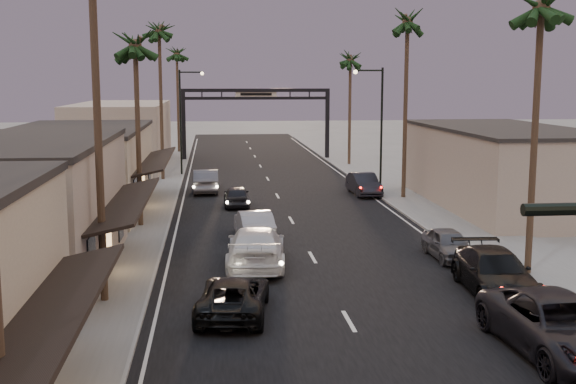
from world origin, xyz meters
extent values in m
plane|color=slate|center=(0.00, 40.00, 0.00)|extent=(200.00, 200.00, 0.00)
cube|color=black|center=(0.00, 45.00, 0.00)|extent=(14.00, 120.00, 0.02)
cube|color=slate|center=(-9.50, 52.00, 0.06)|extent=(5.00, 92.00, 0.12)
cube|color=slate|center=(9.50, 52.00, 0.06)|extent=(5.00, 92.00, 0.12)
cube|color=gray|center=(-13.00, 26.00, 2.75)|extent=(8.00, 14.00, 5.50)
cube|color=tan|center=(-13.00, 42.00, 2.50)|extent=(8.00, 16.00, 5.00)
cube|color=gray|center=(-13.00, 65.00, 3.00)|extent=(8.00, 20.00, 6.00)
cube|color=gray|center=(14.00, 40.00, 2.50)|extent=(8.00, 18.00, 5.00)
cube|color=black|center=(-7.40, 70.00, 3.50)|extent=(0.40, 0.40, 7.00)
cube|color=black|center=(7.40, 70.00, 3.50)|extent=(0.40, 0.40, 7.00)
cube|color=black|center=(0.00, 70.00, 7.10)|extent=(15.20, 0.35, 0.35)
cube|color=black|center=(0.00, 70.00, 6.30)|extent=(15.20, 0.30, 0.30)
cube|color=beige|center=(0.00, 69.98, 6.70)|extent=(4.20, 0.12, 1.00)
cylinder|color=black|center=(7.20, 45.00, 4.50)|extent=(0.16, 0.16, 9.00)
cylinder|color=black|center=(6.20, 45.00, 8.80)|extent=(2.00, 0.12, 0.12)
sphere|color=#FFD899|center=(5.30, 45.00, 8.70)|extent=(0.30, 0.30, 0.30)
cylinder|color=black|center=(-7.20, 58.00, 4.50)|extent=(0.16, 0.16, 9.00)
cylinder|color=black|center=(-6.20, 58.00, 8.80)|extent=(2.00, 0.12, 0.12)
sphere|color=#FFD899|center=(-5.30, 58.00, 8.70)|extent=(0.30, 0.30, 0.30)
cylinder|color=#38281C|center=(-8.60, 22.00, 6.50)|extent=(0.28, 0.28, 13.00)
cylinder|color=#38281C|center=(-8.60, 36.00, 5.00)|extent=(0.28, 0.28, 10.00)
sphere|color=black|center=(-8.60, 36.00, 10.60)|extent=(3.20, 3.20, 3.20)
cylinder|color=#38281C|center=(-8.60, 55.00, 6.00)|extent=(0.28, 0.28, 12.00)
sphere|color=black|center=(-8.60, 55.00, 12.60)|extent=(3.20, 3.20, 3.20)
cylinder|color=#38281C|center=(8.60, 24.00, 5.50)|extent=(0.28, 0.28, 11.00)
cylinder|color=#38281C|center=(8.60, 44.00, 6.00)|extent=(0.28, 0.28, 12.00)
sphere|color=black|center=(8.60, 44.00, 12.60)|extent=(3.20, 3.20, 3.20)
cylinder|color=#38281C|center=(8.60, 64.00, 5.00)|extent=(0.28, 0.28, 10.00)
sphere|color=black|center=(8.60, 64.00, 10.60)|extent=(3.20, 3.20, 3.20)
cylinder|color=#38281C|center=(-8.30, 78.00, 5.50)|extent=(0.28, 0.28, 11.00)
sphere|color=black|center=(-8.30, 78.00, 11.60)|extent=(3.20, 3.20, 3.20)
imported|color=black|center=(-3.90, 20.07, 0.70)|extent=(2.93, 5.26, 1.39)
imported|color=gray|center=(-2.47, 32.14, 0.77)|extent=(1.99, 4.80, 1.54)
imported|color=silver|center=(-2.71, 26.64, 0.89)|extent=(2.98, 6.32, 1.78)
imported|color=black|center=(-3.02, 42.07, 0.68)|extent=(1.62, 4.01, 1.37)
imported|color=#505055|center=(-5.07, 48.39, 0.84)|extent=(1.88, 5.12, 1.68)
imported|color=black|center=(5.70, 15.37, 0.89)|extent=(3.26, 6.56, 1.79)
imported|color=black|center=(6.20, 21.64, 0.83)|extent=(2.71, 5.88, 1.67)
imported|color=#48494D|center=(6.20, 27.14, 0.69)|extent=(1.71, 4.08, 1.38)
imported|color=black|center=(6.20, 45.88, 0.78)|extent=(1.85, 4.80, 1.56)
camera|label=1|loc=(-4.55, -4.30, 8.17)|focal=45.00mm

